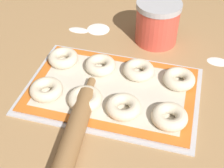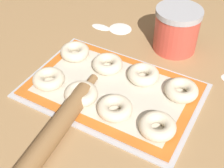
# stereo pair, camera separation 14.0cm
# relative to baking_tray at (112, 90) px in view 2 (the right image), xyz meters

# --- Properties ---
(ground_plane) EXTENTS (2.80, 2.80, 0.00)m
(ground_plane) POSITION_rel_baking_tray_xyz_m (0.01, -0.01, -0.00)
(ground_plane) COLOR #A87F51
(baking_tray) EXTENTS (0.44, 0.29, 0.01)m
(baking_tray) POSITION_rel_baking_tray_xyz_m (0.00, 0.00, 0.00)
(baking_tray) COLOR silver
(baking_tray) RESTS_ON ground_plane
(baking_mat) EXTENTS (0.41, 0.27, 0.00)m
(baking_mat) POSITION_rel_baking_tray_xyz_m (0.00, -0.00, 0.01)
(baking_mat) COLOR orange
(baking_mat) RESTS_ON baking_tray
(bagel_front_far_left) EXTENTS (0.08, 0.08, 0.03)m
(bagel_front_far_left) POSITION_rel_baking_tray_xyz_m (-0.15, -0.06, 0.02)
(bagel_front_far_left) COLOR beige
(bagel_front_far_left) RESTS_ON baking_mat
(bagel_front_mid_left) EXTENTS (0.08, 0.08, 0.03)m
(bagel_front_mid_left) POSITION_rel_baking_tray_xyz_m (-0.05, -0.07, 0.02)
(bagel_front_mid_left) COLOR beige
(bagel_front_mid_left) RESTS_ON baking_mat
(bagel_front_mid_right) EXTENTS (0.08, 0.08, 0.03)m
(bagel_front_mid_right) POSITION_rel_baking_tray_xyz_m (0.05, -0.07, 0.02)
(bagel_front_mid_right) COLOR beige
(bagel_front_mid_right) RESTS_ON baking_mat
(bagel_front_far_right) EXTENTS (0.08, 0.08, 0.03)m
(bagel_front_far_right) POSITION_rel_baking_tray_xyz_m (0.15, -0.07, 0.02)
(bagel_front_far_right) COLOR beige
(bagel_front_far_right) RESTS_ON baking_mat
(bagel_back_far_left) EXTENTS (0.08, 0.08, 0.03)m
(bagel_back_far_left) POSITION_rel_baking_tray_xyz_m (-0.16, 0.07, 0.02)
(bagel_back_far_left) COLOR beige
(bagel_back_far_left) RESTS_ON baking_mat
(bagel_back_mid_left) EXTENTS (0.08, 0.08, 0.03)m
(bagel_back_mid_left) POSITION_rel_baking_tray_xyz_m (-0.05, 0.06, 0.02)
(bagel_back_mid_left) COLOR beige
(bagel_back_mid_left) RESTS_ON baking_mat
(bagel_back_mid_right) EXTENTS (0.08, 0.08, 0.03)m
(bagel_back_mid_right) POSITION_rel_baking_tray_xyz_m (0.05, 0.07, 0.02)
(bagel_back_mid_right) COLOR beige
(bagel_back_mid_right) RESTS_ON baking_mat
(bagel_back_far_right) EXTENTS (0.08, 0.08, 0.03)m
(bagel_back_far_right) POSITION_rel_baking_tray_xyz_m (0.16, 0.06, 0.02)
(bagel_back_far_right) COLOR beige
(bagel_back_far_right) RESTS_ON baking_mat
(flour_canister) EXTENTS (0.13, 0.13, 0.13)m
(flour_canister) POSITION_rel_baking_tray_xyz_m (0.07, 0.26, 0.06)
(flour_canister) COLOR #DB4C3D
(flour_canister) RESTS_ON ground_plane
(rolling_pin) EXTENTS (0.08, 0.47, 0.04)m
(rolling_pin) POSITION_rel_baking_tray_xyz_m (-0.03, -0.23, 0.02)
(rolling_pin) COLOR olive
(rolling_pin) RESTS_ON ground_plane
(flour_patch_far) EXTENTS (0.07, 0.03, 0.00)m
(flour_patch_far) POSITION_rel_baking_tray_xyz_m (-0.18, 0.25, -0.00)
(flour_patch_far) COLOR white
(flour_patch_far) RESTS_ON ground_plane
(flour_patch_side) EXTENTS (0.07, 0.07, 0.00)m
(flour_patch_side) POSITION_rel_baking_tray_xyz_m (-0.12, 0.27, -0.00)
(flour_patch_side) COLOR white
(flour_patch_side) RESTS_ON ground_plane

